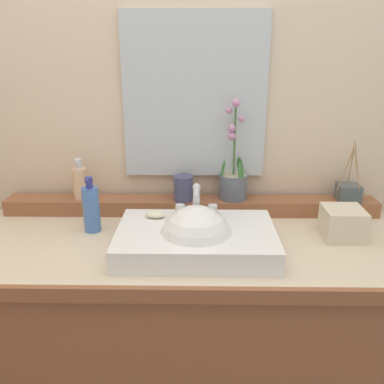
% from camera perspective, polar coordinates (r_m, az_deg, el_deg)
% --- Properties ---
extents(wall_back, '(3.29, 0.20, 2.52)m').
position_cam_1_polar(wall_back, '(1.67, -0.08, 12.01)').
color(wall_back, beige).
rests_on(wall_back, ground).
extents(vanity_cabinet, '(1.51, 0.61, 0.87)m').
position_cam_1_polar(vanity_cabinet, '(1.62, -0.34, -20.48)').
color(vanity_cabinet, brown).
rests_on(vanity_cabinet, ground).
extents(back_ledge, '(1.43, 0.10, 0.06)m').
position_cam_1_polar(back_ledge, '(1.59, -0.18, -1.91)').
color(back_ledge, brown).
rests_on(back_ledge, vanity_cabinet).
extents(sink_basin, '(0.50, 0.33, 0.26)m').
position_cam_1_polar(sink_basin, '(1.29, 0.57, -6.74)').
color(sink_basin, white).
rests_on(sink_basin, vanity_cabinet).
extents(soap_bar, '(0.07, 0.04, 0.02)m').
position_cam_1_polar(soap_bar, '(1.37, -5.13, -3.10)').
color(soap_bar, beige).
rests_on(soap_bar, sink_basin).
extents(potted_plant, '(0.11, 0.11, 0.38)m').
position_cam_1_polar(potted_plant, '(1.57, 5.77, 1.73)').
color(potted_plant, '#565E69').
rests_on(potted_plant, back_ledge).
extents(soap_dispenser, '(0.06, 0.06, 0.16)m').
position_cam_1_polar(soap_dispenser, '(1.62, -15.33, 1.31)').
color(soap_dispenser, '#E0B48A').
rests_on(soap_dispenser, back_ledge).
extents(tumbler_cup, '(0.07, 0.07, 0.10)m').
position_cam_1_polar(tumbler_cup, '(1.55, -1.22, 0.53)').
color(tumbler_cup, '#404364').
rests_on(tumbler_cup, back_ledge).
extents(reed_diffuser, '(0.09, 0.09, 0.23)m').
position_cam_1_polar(reed_diffuser, '(1.66, 20.96, -0.01)').
color(reed_diffuser, '#434F51').
rests_on(reed_diffuser, back_ledge).
extents(lotion_bottle, '(0.06, 0.06, 0.20)m').
position_cam_1_polar(lotion_bottle, '(1.46, -13.89, -2.21)').
color(lotion_bottle, '#4772B9').
rests_on(lotion_bottle, vanity_cabinet).
extents(tissue_box, '(0.13, 0.13, 0.10)m').
position_cam_1_polar(tissue_box, '(1.47, 20.27, -4.10)').
color(tissue_box, beige).
rests_on(tissue_box, vanity_cabinet).
extents(mirror, '(0.53, 0.02, 0.60)m').
position_cam_1_polar(mirror, '(1.55, 0.38, 13.14)').
color(mirror, silver).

